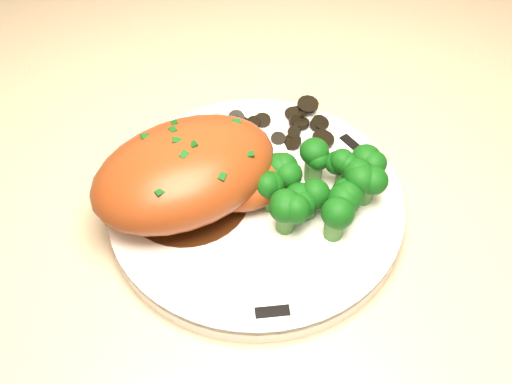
{
  "coord_description": "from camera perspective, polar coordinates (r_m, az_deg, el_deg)",
  "views": [
    {
      "loc": [
        -0.3,
        1.24,
        1.36
      ],
      "look_at": [
        -0.25,
        1.59,
        0.94
      ],
      "focal_mm": 45.0,
      "sensor_mm": 36.0,
      "label": 1
    }
  ],
  "objects": [
    {
      "name": "counter",
      "position": [
        1.01,
        7.11,
        -13.42
      ],
      "size": [
        2.11,
        0.7,
        1.03
      ],
      "color": "#4E3C24",
      "rests_on": "ground"
    },
    {
      "name": "plate",
      "position": [
        0.56,
        0.0,
        -1.21
      ],
      "size": [
        0.3,
        0.3,
        0.02
      ],
      "primitive_type": "cylinder",
      "rotation": [
        0.0,
        0.0,
        0.18
      ],
      "color": "white",
      "rests_on": "counter"
    },
    {
      "name": "rim_accent_0",
      "position": [
        0.61,
        8.53,
        4.22
      ],
      "size": [
        0.02,
        0.03,
        0.0
      ],
      "primitive_type": "cube",
      "rotation": [
        0.0,
        0.0,
        2.06
      ],
      "color": "black",
      "rests_on": "plate"
    },
    {
      "name": "rim_accent_1",
      "position": [
        0.6,
        -9.91,
        2.72
      ],
      "size": [
        0.02,
        0.03,
        0.0
      ],
      "primitive_type": "cube",
      "rotation": [
        0.0,
        0.0,
        4.16
      ],
      "color": "black",
      "rests_on": "plate"
    },
    {
      "name": "rim_accent_2",
      "position": [
        0.49,
        1.47,
        -10.6
      ],
      "size": [
        0.03,
        0.01,
        0.0
      ],
      "primitive_type": "cube",
      "rotation": [
        0.0,
        0.0,
        6.25
      ],
      "color": "black",
      "rests_on": "plate"
    },
    {
      "name": "gravy_pool",
      "position": [
        0.56,
        -6.11,
        -0.38
      ],
      "size": [
        0.11,
        0.11,
        0.0
      ],
      "primitive_type": "cylinder",
      "color": "#381A0A",
      "rests_on": "plate"
    },
    {
      "name": "chicken_breast",
      "position": [
        0.54,
        -5.71,
        1.67
      ],
      "size": [
        0.19,
        0.16,
        0.06
      ],
      "rotation": [
        0.0,
        0.0,
        0.38
      ],
      "color": "#933F19",
      "rests_on": "plate"
    },
    {
      "name": "mushroom_pile",
      "position": [
        0.61,
        2.22,
        5.15
      ],
      "size": [
        0.08,
        0.06,
        0.02
      ],
      "color": "black",
      "rests_on": "plate"
    },
    {
      "name": "broccoli_florets",
      "position": [
        0.54,
        5.94,
        0.43
      ],
      "size": [
        0.11,
        0.09,
        0.04
      ],
      "rotation": [
        0.0,
        0.0,
        -0.3
      ],
      "color": "#407732",
      "rests_on": "plate"
    }
  ]
}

